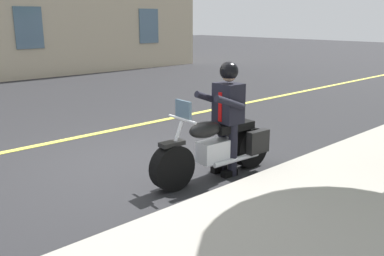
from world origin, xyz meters
TOP-DOWN VIEW (x-y plane):
  - ground_plane at (0.00, 0.00)m, footprint 80.00×80.00m
  - lane_center_stripe at (0.00, -2.00)m, footprint 60.00×0.16m
  - motorcycle_main at (-0.58, 1.42)m, footprint 2.22×0.69m
  - rider_main at (-0.77, 1.43)m, footprint 0.65×0.58m

SIDE VIEW (x-z plane):
  - ground_plane at x=0.00m, z-range 0.00..0.00m
  - lane_center_stripe at x=0.00m, z-range 0.00..0.01m
  - motorcycle_main at x=-0.58m, z-range -0.18..1.08m
  - rider_main at x=-0.77m, z-range 0.17..1.91m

